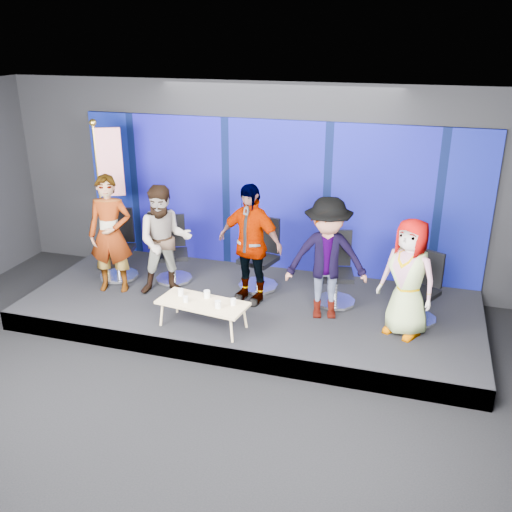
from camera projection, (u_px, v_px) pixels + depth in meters
The scene contains 21 objects.
ground at pixel (189, 410), 6.87m from camera, with size 10.00×10.00×0.00m, color black.
room_walls at pixel (179, 218), 5.97m from camera, with size 10.02×8.02×3.51m.
riser at pixel (251, 308), 9.04m from camera, with size 7.00×3.00×0.30m, color black.
backdrop at pixel (276, 196), 9.79m from camera, with size 7.00×0.08×2.60m, color #071455.
chair_a at pixel (119, 256), 9.70m from camera, with size 0.80×0.80×1.18m.
panelist_a at pixel (110, 234), 9.02m from camera, with size 0.69×0.46×1.91m, color black.
chair_b at pixel (173, 260), 9.60m from camera, with size 0.82×0.82×1.10m.
panelist_b at pixel (165, 241), 8.94m from camera, with size 0.86×0.67×1.78m, color black.
chair_c at pixel (260, 265), 9.31m from camera, with size 0.80×0.80×1.16m.
panelist_c at pixel (250, 244), 8.66m from camera, with size 1.10×0.46×1.88m, color black.
chair_d at pixel (336, 280), 8.79m from camera, with size 0.76×0.76×1.13m.
panelist_d at pixel (327, 259), 8.16m from camera, with size 1.18×0.68×1.82m, color black.
chair_e at pixel (420, 299), 8.26m from camera, with size 0.78×0.78×1.03m.
panelist_e at pixel (408, 278), 7.71m from camera, with size 0.82×0.53×1.68m, color black.
coffee_table at pixel (203, 304), 8.05m from camera, with size 1.34×0.70×0.39m.
mug_a at pixel (181, 292), 8.21m from camera, with size 0.08×0.08×0.10m, color silver.
mug_b at pixel (186, 299), 8.02m from camera, with size 0.07×0.07×0.09m, color silver.
mug_c at pixel (207, 294), 8.15m from camera, with size 0.09×0.09×0.11m, color silver.
mug_d at pixel (218, 304), 7.85m from camera, with size 0.09×0.09×0.10m, color silver.
mug_e at pixel (233, 302), 7.94m from camera, with size 0.07×0.07×0.09m, color silver.
flag_stand at pixel (108, 192), 9.70m from camera, with size 0.58×0.36×2.62m.
Camera 1 is at (2.43, -5.22, 4.27)m, focal length 40.00 mm.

